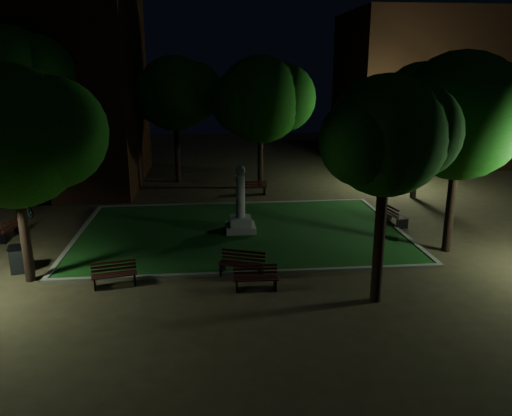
{
  "coord_description": "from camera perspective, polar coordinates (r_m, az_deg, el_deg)",
  "views": [
    {
      "loc": [
        -1.51,
        -20.71,
        7.58
      ],
      "look_at": [
        0.65,
        1.0,
        1.48
      ],
      "focal_mm": 35.0,
      "sensor_mm": 36.0,
      "label": 1
    }
  ],
  "objects": [
    {
      "name": "bicycle",
      "position": [
        29.18,
        -24.95,
        -0.01
      ],
      "size": [
        1.66,
        1.57,
        0.89
      ],
      "primitive_type": "imported",
      "rotation": [
        0.0,
        0.0,
        0.84
      ],
      "color": "black",
      "rests_on": "ground"
    },
    {
      "name": "tree_far_north",
      "position": [
        34.32,
        -9.1,
        12.81
      ],
      "size": [
        6.05,
        4.94,
        8.48
      ],
      "color": "black",
      "rests_on": "ground"
    },
    {
      "name": "lamppost_ne",
      "position": [
        33.61,
        16.12,
        7.24
      ],
      "size": [
        1.18,
        0.28,
        4.31
      ],
      "color": "black",
      "rests_on": "ground"
    },
    {
      "name": "lawn_kerb",
      "position": [
        23.97,
        -1.78,
        -2.66
      ],
      "size": [
        15.4,
        10.4,
        0.12
      ],
      "color": "slate",
      "rests_on": "ground"
    },
    {
      "name": "lawn",
      "position": [
        23.97,
        -1.78,
        -2.71
      ],
      "size": [
        15.0,
        10.0,
        0.08
      ],
      "primitive_type": "cube",
      "color": "#184816",
      "rests_on": "ground"
    },
    {
      "name": "ground",
      "position": [
        22.1,
        -1.42,
        -4.43
      ],
      "size": [
        80.0,
        80.0,
        0.0
      ],
      "primitive_type": "plane",
      "color": "#413523"
    },
    {
      "name": "tree_ne",
      "position": [
        31.03,
        18.52,
        11.39
      ],
      "size": [
        5.6,
        4.57,
        8.0
      ],
      "color": "black",
      "rests_on": "ground"
    },
    {
      "name": "trash_bin",
      "position": [
        21.28,
        -25.54,
        -5.29
      ],
      "size": [
        0.74,
        0.74,
        1.06
      ],
      "color": "black",
      "rests_on": "ground"
    },
    {
      "name": "lamppost_nw",
      "position": [
        31.75,
        -21.48,
        6.49
      ],
      "size": [
        1.18,
        0.28,
        4.47
      ],
      "color": "black",
      "rests_on": "ground"
    },
    {
      "name": "bench_near_left",
      "position": [
        17.88,
        -0.03,
        -8.03
      ],
      "size": [
        1.58,
        0.59,
        0.86
      ],
      "rotation": [
        0.0,
        0.0,
        -0.02
      ],
      "color": "black",
      "rests_on": "ground"
    },
    {
      "name": "tree_west",
      "position": [
        19.13,
        -25.79,
        7.33
      ],
      "size": [
        6.07,
        4.96,
        7.81
      ],
      "color": "black",
      "rests_on": "ground"
    },
    {
      "name": "bench_left_side",
      "position": [
        25.67,
        -26.22,
        -2.13
      ],
      "size": [
        1.04,
        1.88,
        0.98
      ],
      "rotation": [
        0.0,
        0.0,
        -1.82
      ],
      "color": "black",
      "rests_on": "ground"
    },
    {
      "name": "monument",
      "position": [
        23.7,
        -1.79,
        -0.6
      ],
      "size": [
        1.4,
        1.4,
        3.2
      ],
      "color": "#9D9791",
      "rests_on": "lawn"
    },
    {
      "name": "bench_right_side",
      "position": [
        26.02,
        15.39,
        -0.8
      ],
      "size": [
        0.9,
        1.9,
        1.0
      ],
      "rotation": [
        0.0,
        0.0,
        1.73
      ],
      "color": "black",
      "rests_on": "ground"
    },
    {
      "name": "tree_north_er",
      "position": [
        32.11,
        0.74,
        12.28
      ],
      "size": [
        6.71,
        5.48,
        8.44
      ],
      "color": "black",
      "rests_on": "ground"
    },
    {
      "name": "bench_west_near",
      "position": [
        18.86,
        -15.88,
        -7.35
      ],
      "size": [
        1.66,
        0.87,
        0.87
      ],
      "rotation": [
        0.0,
        0.0,
        0.21
      ],
      "color": "black",
      "rests_on": "ground"
    },
    {
      "name": "tree_se",
      "position": [
        16.11,
        14.99,
        7.91
      ],
      "size": [
        4.66,
        3.8,
        7.48
      ],
      "color": "black",
      "rests_on": "ground"
    },
    {
      "name": "building_far",
      "position": [
        45.17,
        20.44,
        12.68
      ],
      "size": [
        16.0,
        10.0,
        12.0
      ],
      "primitive_type": "cube",
      "color": "#4B2615",
      "rests_on": "ground"
    },
    {
      "name": "tree_east",
      "position": [
        21.96,
        22.59,
        9.68
      ],
      "size": [
        6.33,
        5.17,
        8.34
      ],
      "color": "black",
      "rests_on": "ground"
    },
    {
      "name": "bench_near_right",
      "position": [
        18.98,
        -1.61,
        -6.46
      ],
      "size": [
        1.81,
        1.16,
        0.94
      ],
      "rotation": [
        0.0,
        0.0,
        -0.36
      ],
      "color": "black",
      "rests_on": "ground"
    },
    {
      "name": "bench_far_side",
      "position": [
        30.92,
        -0.4,
        2.29
      ],
      "size": [
        1.73,
        0.67,
        0.94
      ],
      "rotation": [
        0.0,
        0.0,
        3.18
      ],
      "color": "black",
      "rests_on": "ground"
    },
    {
      "name": "tree_nw",
      "position": [
        29.99,
        -26.13,
        13.38
      ],
      "size": [
        6.33,
        5.17,
        9.8
      ],
      "color": "black",
      "rests_on": "ground"
    }
  ]
}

